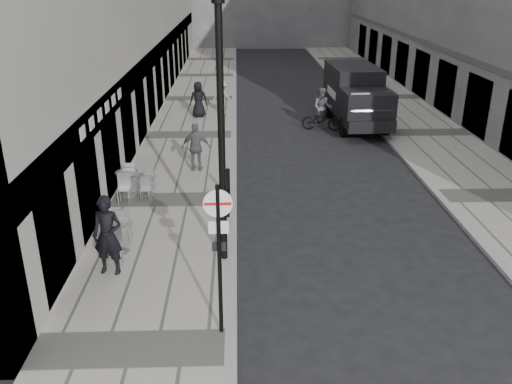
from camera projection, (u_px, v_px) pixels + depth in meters
sidewalk at (191, 136)px, 25.05m from camera, size 4.00×60.00×0.12m
far_sidewalk at (425, 133)px, 25.40m from camera, size 4.00×60.00×0.12m
walking_man at (108, 236)px, 13.25m from camera, size 0.81×0.60×2.05m
sign_post at (219, 241)px, 10.61m from camera, size 0.57×0.09×3.31m
lamppost at (221, 119)px, 12.90m from camera, size 0.30×0.30×6.75m
bollard_near at (228, 184)px, 17.94m from camera, size 0.13×0.13×0.96m
bollard_far at (227, 202)px, 16.53m from camera, size 0.13×0.13×0.95m
panel_van at (356, 93)px, 26.49m from camera, size 2.38×6.01×2.80m
cyclist at (322, 114)px, 25.86m from camera, size 1.99×1.08×2.03m
pedestrian_a at (196, 147)px, 20.21m from camera, size 1.11×0.55×1.83m
pedestrian_b at (222, 97)px, 28.42m from camera, size 1.29×1.04×1.74m
pedestrian_c at (199, 99)px, 27.69m from camera, size 0.96×0.70×1.82m
cafe_table_near at (119, 235)px, 14.37m from camera, size 0.80×1.82×1.03m
cafe_table_mid at (148, 183)px, 18.20m from camera, size 0.62×1.40×0.79m
cafe_table_far at (127, 181)px, 18.09m from camera, size 0.76×1.72×0.98m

